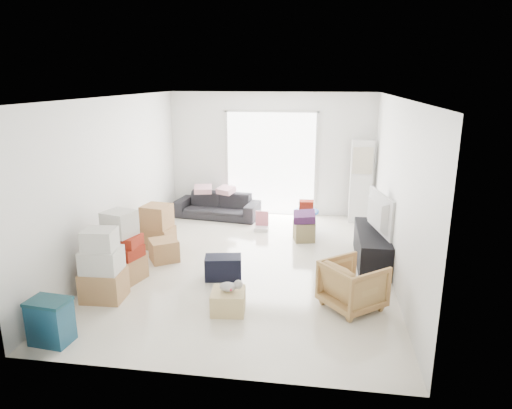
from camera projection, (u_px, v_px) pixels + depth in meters
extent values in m
cube|color=white|center=(250.00, 270.00, 7.61)|extent=(4.50, 6.00, 0.24)
cube|color=white|center=(249.00, 89.00, 6.83)|extent=(4.50, 6.00, 0.24)
cube|color=white|center=(272.00, 154.00, 10.19)|extent=(4.50, 0.24, 2.70)
cube|color=white|center=(195.00, 259.00, 4.25)|extent=(4.50, 0.24, 2.70)
cube|color=white|center=(108.00, 180.00, 7.56)|extent=(0.24, 6.00, 2.70)
cube|color=white|center=(404.00, 190.00, 6.89)|extent=(0.24, 6.00, 2.70)
cube|color=white|center=(271.00, 164.00, 10.11)|extent=(2.00, 0.01, 2.30)
cube|color=silver|center=(227.00, 162.00, 10.25)|extent=(0.06, 0.04, 2.30)
cube|color=silver|center=(316.00, 165.00, 9.96)|extent=(0.06, 0.04, 2.30)
cube|color=silver|center=(271.00, 111.00, 9.80)|extent=(2.10, 0.04, 0.06)
cube|color=silver|center=(361.00, 182.00, 9.60)|extent=(0.45, 0.30, 1.75)
cube|color=black|center=(372.00, 247.00, 7.58)|extent=(0.49, 1.62, 0.54)
imported|color=black|center=(373.00, 227.00, 7.49)|extent=(0.87, 1.23, 0.15)
imported|color=black|center=(217.00, 202.00, 10.03)|extent=(1.88, 0.76, 0.71)
cube|color=#EFAEC0|center=(203.00, 182.00, 9.99)|extent=(0.48, 0.42, 0.13)
cube|color=#EFAEC0|center=(226.00, 183.00, 9.91)|extent=(0.41, 0.39, 0.11)
imported|color=tan|center=(353.00, 283.00, 6.04)|extent=(0.95, 0.96, 0.72)
cube|color=navy|center=(52.00, 332.00, 5.30)|extent=(0.48, 0.36, 0.25)
cube|color=navy|center=(49.00, 313.00, 5.23)|extent=(0.48, 0.36, 0.25)
cube|color=#0C333D|center=(48.00, 302.00, 5.19)|extent=(0.50, 0.37, 0.04)
cube|color=#A27049|center=(104.00, 285.00, 6.33)|extent=(0.58, 0.49, 0.42)
cube|color=silver|center=(102.00, 260.00, 6.23)|extent=(0.53, 0.44, 0.32)
cube|color=silver|center=(100.00, 239.00, 6.15)|extent=(0.45, 0.41, 0.28)
cube|color=#A27049|center=(123.00, 268.00, 6.92)|extent=(0.66, 0.66, 0.39)
cube|color=#9D2613|center=(122.00, 251.00, 6.85)|extent=(0.68, 0.55, 0.18)
cube|color=#9D2613|center=(121.00, 240.00, 6.80)|extent=(0.61, 0.43, 0.16)
cube|color=silver|center=(119.00, 223.00, 6.73)|extent=(0.51, 0.49, 0.37)
cube|color=#A27049|center=(158.00, 237.00, 8.28)|extent=(0.60, 0.53, 0.38)
cube|color=#A27049|center=(157.00, 216.00, 8.18)|extent=(0.52, 0.52, 0.41)
cube|color=#A27049|center=(164.00, 250.00, 7.68)|extent=(0.61, 0.61, 0.37)
cube|color=black|center=(223.00, 267.00, 6.99)|extent=(0.61, 0.43, 0.35)
cube|color=olive|center=(304.00, 231.00, 8.63)|extent=(0.44, 0.44, 0.37)
cube|color=#441F4F|center=(304.00, 218.00, 8.56)|extent=(0.43, 0.43, 0.14)
cylinder|color=blue|center=(306.00, 211.00, 9.09)|extent=(0.51, 0.51, 0.04)
cylinder|color=blue|center=(312.00, 220.00, 9.25)|extent=(0.04, 0.04, 0.39)
cylinder|color=blue|center=(300.00, 220.00, 9.29)|extent=(0.04, 0.04, 0.39)
cylinder|color=blue|center=(299.00, 223.00, 9.05)|extent=(0.04, 0.04, 0.39)
cylinder|color=blue|center=(312.00, 224.00, 9.01)|extent=(0.04, 0.04, 0.39)
cube|color=#9D2613|center=(306.00, 206.00, 9.06)|extent=(0.28, 0.22, 0.20)
cube|color=silver|center=(261.00, 229.00, 9.23)|extent=(0.29, 0.25, 0.07)
cube|color=#D16579|center=(262.00, 218.00, 9.28)|extent=(0.26, 0.04, 0.31)
cube|color=#D0B878|center=(228.00, 301.00, 6.00)|extent=(0.48, 0.48, 0.29)
ellipsoid|color=#B2ADA8|center=(228.00, 287.00, 5.95)|extent=(0.23, 0.16, 0.12)
cube|color=#CA2A3F|center=(228.00, 287.00, 5.95)|extent=(0.18, 0.15, 0.03)
sphere|color=#B2ADA8|center=(238.00, 284.00, 5.95)|extent=(0.12, 0.12, 0.12)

